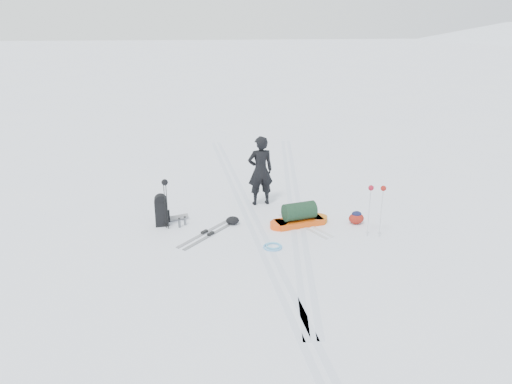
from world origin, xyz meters
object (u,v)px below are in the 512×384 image
Objects in this scene: expedition_rucksack at (164,211)px; ski_poles_black at (165,188)px; skier at (260,171)px; pulk_sled at (299,216)px.

expedition_rucksack is 0.64× the size of ski_poles_black.
skier is 1.97m from pulk_sled.
ski_poles_black reaches higher than expedition_rucksack.
pulk_sled is 3.49m from expedition_rucksack.
ski_poles_black is at bearing -74.24° from expedition_rucksack.
skier is 2.95m from ski_poles_black.
ski_poles_black is (0.09, -0.25, 0.69)m from expedition_rucksack.
pulk_sled is 1.96× the size of expedition_rucksack.
skier is 2.98m from expedition_rucksack.
expedition_rucksack is (-2.66, -1.21, -0.61)m from skier.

